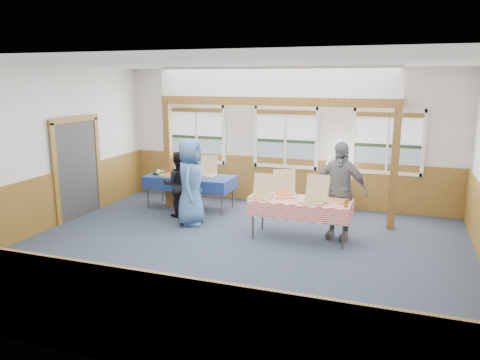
{
  "coord_description": "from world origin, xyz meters",
  "views": [
    {
      "loc": [
        2.66,
        -7.23,
        2.96
      ],
      "look_at": [
        -0.27,
        1.0,
        1.06
      ],
      "focal_mm": 35.0,
      "sensor_mm": 36.0,
      "label": 1
    }
  ],
  "objects_px": {
    "table_right": "(301,203)",
    "man_blue": "(191,182)",
    "woman_white": "(339,177)",
    "table_left": "(190,178)",
    "woman_black": "(179,184)",
    "person_grey": "(339,190)"
  },
  "relations": [
    {
      "from": "man_blue",
      "to": "table_right",
      "type": "bearing_deg",
      "value": -105.91
    },
    {
      "from": "table_left",
      "to": "man_blue",
      "type": "height_order",
      "value": "man_blue"
    },
    {
      "from": "man_blue",
      "to": "person_grey",
      "type": "distance_m",
      "value": 2.98
    },
    {
      "from": "woman_white",
      "to": "man_blue",
      "type": "xyz_separation_m",
      "value": [
        -2.74,
        -1.82,
        0.06
      ]
    },
    {
      "from": "table_left",
      "to": "man_blue",
      "type": "bearing_deg",
      "value": -40.63
    },
    {
      "from": "woman_black",
      "to": "man_blue",
      "type": "xyz_separation_m",
      "value": [
        0.5,
        -0.44,
        0.18
      ]
    },
    {
      "from": "table_right",
      "to": "person_grey",
      "type": "relative_size",
      "value": 1.05
    },
    {
      "from": "table_left",
      "to": "woman_black",
      "type": "height_order",
      "value": "woman_black"
    },
    {
      "from": "woman_black",
      "to": "man_blue",
      "type": "distance_m",
      "value": 0.69
    },
    {
      "from": "table_left",
      "to": "person_grey",
      "type": "relative_size",
      "value": 1.2
    },
    {
      "from": "table_right",
      "to": "woman_black",
      "type": "height_order",
      "value": "woman_black"
    },
    {
      "from": "table_right",
      "to": "man_blue",
      "type": "distance_m",
      "value": 2.33
    },
    {
      "from": "table_right",
      "to": "man_blue",
      "type": "relative_size",
      "value": 1.09
    },
    {
      "from": "woman_white",
      "to": "man_blue",
      "type": "distance_m",
      "value": 3.29
    },
    {
      "from": "table_left",
      "to": "man_blue",
      "type": "distance_m",
      "value": 1.27
    },
    {
      "from": "woman_white",
      "to": "person_grey",
      "type": "xyz_separation_m",
      "value": [
        0.23,
        -1.65,
        0.09
      ]
    },
    {
      "from": "table_left",
      "to": "table_right",
      "type": "bearing_deg",
      "value": -0.82
    },
    {
      "from": "woman_white",
      "to": "woman_black",
      "type": "bearing_deg",
      "value": 24.3
    },
    {
      "from": "woman_black",
      "to": "person_grey",
      "type": "distance_m",
      "value": 3.49
    },
    {
      "from": "table_right",
      "to": "table_left",
      "type": "bearing_deg",
      "value": 164.06
    },
    {
      "from": "woman_black",
      "to": "woman_white",
      "type": "bearing_deg",
      "value": 178.02
    },
    {
      "from": "woman_white",
      "to": "man_blue",
      "type": "bearing_deg",
      "value": 34.78
    }
  ]
}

